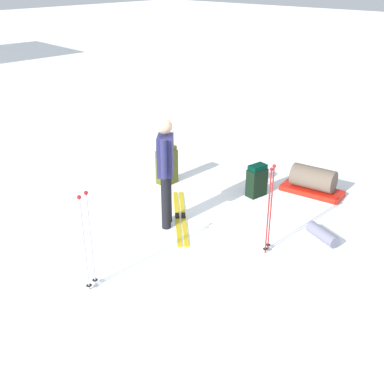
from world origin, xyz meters
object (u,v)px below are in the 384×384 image
(backpack_bright, at_px, (167,165))
(gear_sled, at_px, (313,181))
(sleeping_mat_rolled, at_px, (323,234))
(skier_standing, at_px, (166,168))
(ski_pair_near, at_px, (180,217))
(backpack_large_dark, at_px, (257,181))
(ski_poles_planted_near, at_px, (87,237))
(ski_poles_planted_far, at_px, (270,205))

(backpack_bright, height_order, gear_sled, backpack_bright)
(gear_sled, xyz_separation_m, sleeping_mat_rolled, (-1.33, -0.91, -0.13))
(backpack_bright, relative_size, gear_sled, 0.64)
(gear_sled, bearing_deg, backpack_bright, 122.50)
(skier_standing, bearing_deg, sleeping_mat_rolled, -59.14)
(backpack_bright, distance_m, sleeping_mat_rolled, 3.14)
(gear_sled, relative_size, sleeping_mat_rolled, 2.04)
(ski_pair_near, bearing_deg, backpack_bright, 53.58)
(backpack_large_dark, bearing_deg, ski_poles_planted_near, -179.89)
(backpack_large_dark, xyz_separation_m, backpack_bright, (-0.67, 1.54, 0.07))
(backpack_bright, bearing_deg, sleeping_mat_rolled, -88.46)
(skier_standing, relative_size, ski_poles_planted_far, 1.31)
(backpack_large_dark, distance_m, backpack_bright, 1.68)
(skier_standing, relative_size, backpack_bright, 2.37)
(skier_standing, xyz_separation_m, gear_sled, (2.54, -1.10, -0.73))
(skier_standing, height_order, backpack_bright, skier_standing)
(ski_pair_near, xyz_separation_m, backpack_large_dark, (1.49, -0.43, 0.27))
(backpack_large_dark, distance_m, gear_sled, 1.01)
(ski_poles_planted_far, bearing_deg, ski_pair_near, 93.77)
(skier_standing, relative_size, sleeping_mat_rolled, 3.09)
(backpack_bright, bearing_deg, gear_sled, -57.50)
(ski_pair_near, bearing_deg, skier_standing, -179.56)
(backpack_bright, relative_size, ski_poles_planted_near, 0.55)
(ski_pair_near, bearing_deg, sleeping_mat_rolled, -65.93)
(ski_pair_near, height_order, ski_poles_planted_near, ski_poles_planted_near)
(ski_poles_planted_near, xyz_separation_m, sleeping_mat_rolled, (2.98, -1.59, -0.64))
(skier_standing, xyz_separation_m, sleeping_mat_rolled, (1.21, -2.02, -0.86))
(backpack_bright, xyz_separation_m, ski_poles_planted_near, (-2.89, -1.54, 0.37))
(ski_pair_near, bearing_deg, backpack_large_dark, -16.01)
(ski_poles_planted_near, relative_size, ski_poles_planted_far, 1.01)
(ski_pair_near, distance_m, backpack_large_dark, 1.57)
(sleeping_mat_rolled, bearing_deg, gear_sled, 34.55)
(gear_sled, height_order, sleeping_mat_rolled, gear_sled)
(backpack_large_dark, relative_size, sleeping_mat_rolled, 1.04)
(backpack_bright, bearing_deg, ski_pair_near, -126.42)
(backpack_large_dark, bearing_deg, skier_standing, 166.67)
(ski_pair_near, distance_m, sleeping_mat_rolled, 2.22)
(gear_sled, bearing_deg, ski_poles_planted_far, -167.39)
(ski_pair_near, height_order, backpack_large_dark, backpack_large_dark)
(backpack_large_dark, distance_m, ski_poles_planted_near, 3.59)
(ski_poles_planted_near, height_order, sleeping_mat_rolled, ski_poles_planted_near)
(skier_standing, bearing_deg, backpack_large_dark, -13.33)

